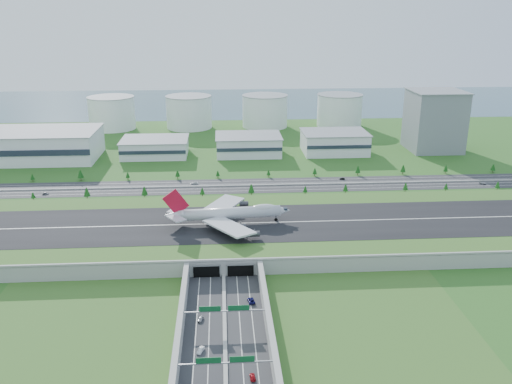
{
  "coord_description": "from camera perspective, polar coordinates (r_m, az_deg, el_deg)",
  "views": [
    {
      "loc": [
        0.2,
        -293.87,
        127.41
      ],
      "look_at": [
        21.86,
        35.0,
        15.38
      ],
      "focal_mm": 38.0,
      "sensor_mm": 36.0,
      "label": 1
    }
  ],
  "objects": [
    {
      "name": "fuel_tank_a",
      "position": [
        625.45,
        -14.94,
        8.03
      ],
      "size": [
        50.0,
        50.0,
        35.0
      ],
      "primitive_type": "cylinder",
      "color": "white",
      "rests_on": "ground"
    },
    {
      "name": "sign_gantry_near",
      "position": [
        232.47,
        -3.35,
        -12.47
      ],
      "size": [
        38.7,
        0.7,
        9.8
      ],
      "color": "gray",
      "rests_on": "ground"
    },
    {
      "name": "fuel_tank_b",
      "position": [
        614.8,
        -7.06,
        8.34
      ],
      "size": [
        50.0,
        50.0,
        35.0
      ],
      "primitive_type": "cylinder",
      "color": "white",
      "rests_on": "ground"
    },
    {
      "name": "car_2",
      "position": [
        251.96,
        -0.51,
        -11.35
      ],
      "size": [
        3.78,
        6.45,
        1.69
      ],
      "primitive_type": "imported",
      "rotation": [
        0.0,
        0.0,
        3.31
      ],
      "color": "#0E0E47",
      "rests_on": "ground"
    },
    {
      "name": "hangar_mid_a",
      "position": [
        502.13,
        -10.58,
        4.64
      ],
      "size": [
        58.0,
        42.0,
        15.0
      ],
      "primitive_type": "cube",
      "color": "silver",
      "rests_on": "ground"
    },
    {
      "name": "office_tower",
      "position": [
        537.49,
        18.27,
        7.12
      ],
      "size": [
        46.0,
        46.0,
        55.0
      ],
      "primitive_type": "cube",
      "color": "slate",
      "rests_on": "ground"
    },
    {
      "name": "hangar_mid_b",
      "position": [
        498.88,
        -0.81,
        4.98
      ],
      "size": [
        58.0,
        42.0,
        17.0
      ],
      "primitive_type": "cube",
      "color": "silver",
      "rests_on": "ground"
    },
    {
      "name": "hangar_west",
      "position": [
        521.04,
        -22.8,
        4.56
      ],
      "size": [
        120.0,
        60.0,
        25.0
      ],
      "primitive_type": "cube",
      "color": "silver",
      "rests_on": "ground"
    },
    {
      "name": "bay_water",
      "position": [
        784.28,
        -3.78,
        9.39
      ],
      "size": [
        1200.0,
        260.0,
        0.06
      ],
      "primitive_type": "cube",
      "color": "#335361",
      "rests_on": "ground"
    },
    {
      "name": "car_4",
      "position": [
        418.78,
        -21.29,
        -0.14
      ],
      "size": [
        4.66,
        2.56,
        1.5
      ],
      "primitive_type": "imported",
      "rotation": [
        0.0,
        0.0,
        1.76
      ],
      "color": "slate",
      "rests_on": "ground"
    },
    {
      "name": "car_6",
      "position": [
        448.08,
        22.73,
        0.87
      ],
      "size": [
        5.88,
        4.33,
        1.48
      ],
      "primitive_type": "imported",
      "rotation": [
        0.0,
        0.0,
        1.17
      ],
      "color": "#A5A5A9",
      "rests_on": "ground"
    },
    {
      "name": "fuel_tank_d",
      "position": [
        628.42,
        8.78,
        8.48
      ],
      "size": [
        50.0,
        50.0,
        35.0
      ],
      "primitive_type": "cylinder",
      "color": "white",
      "rests_on": "ground"
    },
    {
      "name": "fuel_tank_c",
      "position": [
        615.81,
        0.94,
        8.49
      ],
      "size": [
        50.0,
        50.0,
        35.0
      ],
      "primitive_type": "cylinder",
      "color": "white",
      "rests_on": "ground"
    },
    {
      "name": "ground",
      "position": [
        320.3,
        -3.5,
        -4.7
      ],
      "size": [
        1200.0,
        1200.0,
        0.0
      ],
      "primitive_type": "plane",
      "color": "#265219",
      "rests_on": "ground"
    },
    {
      "name": "airfield_deck",
      "position": [
        318.6,
        -3.52,
        -4.03
      ],
      "size": [
        520.0,
        100.0,
        9.2
      ],
      "color": "#969691",
      "rests_on": "ground"
    },
    {
      "name": "car_0",
      "position": [
        240.02,
        -5.86,
        -13.15
      ],
      "size": [
        2.98,
        4.83,
        1.54
      ],
      "primitive_type": "imported",
      "rotation": [
        0.0,
        0.0,
        -0.28
      ],
      "color": "#B3B3B8",
      "rests_on": "ground"
    },
    {
      "name": "car_5",
      "position": [
        429.67,
        9.06,
        1.4
      ],
      "size": [
        4.35,
        2.04,
        1.38
      ],
      "primitive_type": "imported",
      "rotation": [
        0.0,
        0.0,
        -1.71
      ],
      "color": "black",
      "rests_on": "ground"
    },
    {
      "name": "underpass_road",
      "position": [
        230.61,
        -3.32,
        -13.79
      ],
      "size": [
        38.8,
        120.4,
        8.0
      ],
      "color": "#28282B",
      "rests_on": "ground"
    },
    {
      "name": "north_expressway",
      "position": [
        409.19,
        -3.61,
        0.6
      ],
      "size": [
        560.0,
        36.0,
        0.12
      ],
      "primitive_type": "cube",
      "color": "#28282B",
      "rests_on": "ground"
    },
    {
      "name": "boeing_747",
      "position": [
        315.25,
        -2.89,
        -2.24
      ],
      "size": [
        74.37,
        70.09,
        22.98
      ],
      "rotation": [
        0.0,
        0.0,
        0.07
      ],
      "color": "silver",
      "rests_on": "airfield_deck"
    },
    {
      "name": "car_3",
      "position": [
        207.22,
        -0.37,
        -18.88
      ],
      "size": [
        2.29,
        4.95,
        1.4
      ],
      "primitive_type": "imported",
      "rotation": [
        0.0,
        0.0,
        3.21
      ],
      "color": "#A50F16",
      "rests_on": "ground"
    },
    {
      "name": "car_1",
      "position": [
        221.21,
        -5.85,
        -16.22
      ],
      "size": [
        3.2,
        5.07,
        1.58
      ],
      "primitive_type": "imported",
      "rotation": [
        0.0,
        0.0,
        -0.35
      ],
      "color": "white",
      "rests_on": "ground"
    },
    {
      "name": "car_7",
      "position": [
        416.0,
        -6.55,
        0.95
      ],
      "size": [
        5.57,
        2.35,
        1.6
      ],
      "primitive_type": "imported",
      "rotation": [
        0.0,
        0.0,
        -1.55
      ],
      "color": "white",
      "rests_on": "ground"
    },
    {
      "name": "hangar_mid_c",
      "position": [
        508.93,
        8.25,
        5.18
      ],
      "size": [
        58.0,
        42.0,
        19.0
      ],
      "primitive_type": "cube",
      "color": "silver",
      "rests_on": "ground"
    },
    {
      "name": "sign_gantry_far",
      "position": [
        203.34,
        -3.24,
        -17.59
      ],
      "size": [
        38.7,
        0.7,
        9.8
      ],
      "color": "gray",
      "rests_on": "ground"
    },
    {
      "name": "tree_row",
      "position": [
        405.85,
        -3.32,
        1.12
      ],
      "size": [
        508.05,
        48.71,
        8.47
      ],
      "color": "#3D2819",
      "rests_on": "ground"
    }
  ]
}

